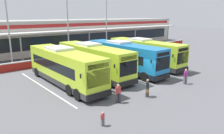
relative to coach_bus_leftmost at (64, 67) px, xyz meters
name	(u,v)px	position (x,y,z in m)	size (l,w,h in m)	color
ground_plane	(145,84)	(6.27, -5.49, -1.79)	(200.00, 200.00, 0.00)	#56565B
terminal_building	(41,36)	(6.27, 21.42, 1.23)	(70.00, 13.00, 6.00)	beige
red_barrier_wall	(74,58)	(6.27, 9.01, -1.23)	(60.00, 0.40, 1.10)	maroon
coach_bus_leftmost	(64,67)	(0.00, 0.00, 0.00)	(2.99, 12.17, 3.78)	#B7DB2D
coach_bus_left_centre	(93,61)	(4.11, 0.75, 0.00)	(2.99, 12.17, 3.78)	#B7DB2D
coach_bus_centre	(124,57)	(8.28, -0.13, 0.00)	(2.99, 12.17, 3.78)	#1972B7
coach_bus_right_centre	(145,53)	(12.54, 0.18, 0.00)	(2.99, 12.17, 3.78)	#B7DB2D
bay_stripe_far_west	(43,87)	(-2.13, 0.51, -1.78)	(0.14, 13.00, 0.01)	silver
bay_stripe_west	(80,79)	(2.07, 0.51, -1.78)	(0.14, 13.00, 0.01)	silver
bay_stripe_mid_west	(108,73)	(6.27, 0.51, -1.78)	(0.14, 13.00, 0.01)	silver
bay_stripe_centre	(132,67)	(10.47, 0.51, -1.78)	(0.14, 13.00, 0.01)	silver
bay_stripe_mid_east	(152,63)	(14.67, 0.51, -1.78)	(0.14, 13.00, 0.01)	silver
pedestrian_with_handbag	(147,88)	(3.81, -7.89, -0.93)	(0.59, 0.55, 1.62)	#4C4238
pedestrian_in_dark_coat	(118,93)	(0.99, -7.21, -0.91)	(0.53, 0.30, 1.62)	#33333D
pedestrian_child	(103,118)	(-2.22, -9.31, -1.24)	(0.33, 0.18, 1.00)	slate
pedestrian_approaching_bus	(186,76)	(9.54, -8.10, -0.91)	(0.53, 0.30, 1.62)	slate
lamp_post_west	(8,21)	(-2.12, 10.92, 4.50)	(3.24, 0.28, 11.00)	#9E9EA3
lamp_post_centre	(68,20)	(6.54, 10.85, 4.50)	(3.24, 0.28, 11.00)	#9E9EA3
lamp_post_east	(106,19)	(14.84, 11.57, 4.50)	(3.24, 0.28, 11.00)	#9E9EA3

